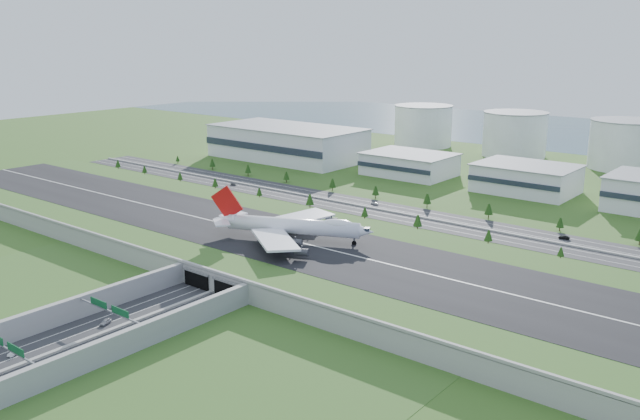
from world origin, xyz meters
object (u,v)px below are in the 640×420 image
Objects in this scene: car_5 at (564,237)px; car_3 at (9,384)px; fuel_tank_a at (423,126)px; car_0 at (106,322)px; car_2 at (161,328)px; car_4 at (233,184)px; car_7 at (375,203)px; boeing_747 at (292,226)px; car_1 at (14,353)px.

car_3 is at bearing -24.63° from car_5.
car_0 is at bearing -74.24° from fuel_tank_a.
car_4 reaches higher than car_2.
fuel_tank_a is 9.86× the size of car_7.
fuel_tank_a is 9.25× the size of car_2.
car_0 reaches higher than car_3.
car_5 is 1.02× the size of car_7.
car_4 is at bearing 106.26° from car_0.
boeing_747 reaches higher than car_2.
fuel_tank_a is at bearing 1.01° from car_4.
car_4 is (-125.43, 181.43, -0.10)m from car_0.
car_3 is (13.02, -135.63, -13.69)m from boeing_747.
car_5 reaches higher than car_7.
fuel_tank_a is 448.43m from car_1.
car_4 is (-140.59, 223.08, 0.06)m from car_3.
car_3 is at bearing -108.20° from boeing_747.
car_4 reaches higher than car_1.
car_5 is (67.76, 188.02, 0.10)m from car_2.
car_3 is (128.85, -444.58, -16.68)m from fuel_tank_a.
car_3 is at bearing 17.58° from car_7.
boeing_747 is at bearing 22.46° from car_7.
car_1 is 228.37m from car_7.
car_7 is (101.81, 14.86, -0.02)m from car_4.
boeing_747 is at bearing 70.30° from car_0.
car_5 is (71.27, 238.48, 0.15)m from car_3.
car_1 is (111.65, -433.99, -16.65)m from fuel_tank_a.
car_7 is (-25.76, 102.32, -13.65)m from boeing_747.
car_5 reaches higher than car_4.
boeing_747 is at bearing 71.34° from car_1.
car_0 is 220.57m from car_4.
car_3 is 1.09× the size of car_4.
fuel_tank_a is 11.24× the size of car_4.
fuel_tank_a is 9.67× the size of car_5.
boeing_747 is 125.85m from car_1.
car_1 is 44.93m from car_2.
boeing_747 is at bearing -102.37° from car_3.
car_5 is (200.12, -206.09, -16.53)m from fuel_tank_a.
boeing_747 reaches higher than car_1.
car_0 is (113.69, -402.93, -16.52)m from fuel_tank_a.
car_1 is at bearing 84.84° from car_2.
car_0 reaches higher than car_4.
fuel_tank_a is 416.08m from car_2.
car_0 is at bearing -31.70° from car_5.
car_0 is 1.04× the size of car_3.
car_1 is (-4.18, -125.04, -13.66)m from boeing_747.
car_0 is 44.32m from car_3.
fuel_tank_a is 10.33× the size of car_3.
car_7 is at bearing -97.71° from car_5.
car_2 is 1.05× the size of car_5.
boeing_747 reaches higher than car_7.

